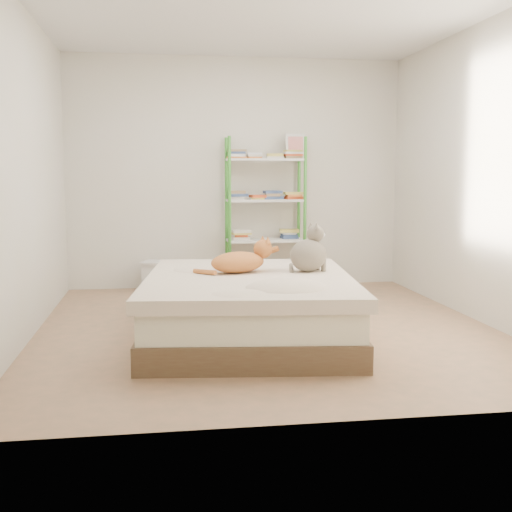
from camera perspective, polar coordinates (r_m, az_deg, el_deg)
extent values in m
cube|color=tan|center=(5.45, 0.93, -6.41)|extent=(3.80, 4.20, 0.01)
cube|color=silver|center=(5.46, 0.99, 21.16)|extent=(3.80, 4.20, 0.01)
cube|color=beige|center=(7.38, -1.77, 7.35)|extent=(3.80, 0.01, 2.60)
cube|color=beige|center=(3.25, 7.16, 7.39)|extent=(3.80, 0.01, 2.60)
cube|color=beige|center=(5.33, -19.80, 6.96)|extent=(0.01, 4.20, 2.60)
cube|color=beige|center=(5.92, 19.56, 6.96)|extent=(0.01, 4.20, 2.60)
cube|color=#4B3425|center=(5.08, -0.61, -6.31)|extent=(1.76, 2.10, 0.19)
cube|color=#F4EECA|center=(5.04, -0.62, -4.06)|extent=(1.71, 2.04, 0.21)
cube|color=beige|center=(5.01, -0.62, -2.32)|extent=(1.80, 2.15, 0.10)
cylinder|color=green|center=(7.00, -2.36, 3.67)|extent=(0.04, 0.04, 1.70)
cylinder|color=green|center=(7.32, -2.63, 3.82)|extent=(0.04, 0.04, 1.70)
cylinder|color=green|center=(7.14, 4.37, 3.72)|extent=(0.04, 0.04, 1.70)
cylinder|color=green|center=(7.45, 3.82, 3.88)|extent=(0.04, 0.04, 1.70)
cube|color=silver|center=(7.30, 0.82, -2.11)|extent=(0.86, 0.34, 0.02)
cube|color=silver|center=(7.24, 0.82, 1.41)|extent=(0.86, 0.34, 0.02)
cube|color=silver|center=(7.21, 0.83, 4.97)|extent=(0.86, 0.34, 0.02)
cube|color=silver|center=(7.20, 0.84, 8.55)|extent=(0.86, 0.34, 0.02)
cube|color=#C84720|center=(7.25, -1.52, -1.71)|extent=(0.20, 0.16, 0.09)
cube|color=#C84720|center=(7.29, 0.82, -1.66)|extent=(0.20, 0.16, 0.09)
cube|color=#C84720|center=(7.35, 3.13, -1.60)|extent=(0.20, 0.16, 0.09)
cube|color=#C84720|center=(7.19, -1.54, 1.83)|extent=(0.20, 0.16, 0.09)
cube|color=#C84720|center=(7.29, 3.15, 1.89)|extent=(0.20, 0.16, 0.09)
cube|color=#C84720|center=(7.16, -1.55, 5.41)|extent=(0.20, 0.16, 0.09)
cube|color=#C84720|center=(7.19, 0.04, 5.42)|extent=(0.20, 0.16, 0.09)
cube|color=#C84720|center=(7.22, 1.62, 5.43)|extent=(0.20, 0.16, 0.09)
cube|color=#C84720|center=(7.26, 3.18, 5.43)|extent=(0.20, 0.16, 0.09)
cube|color=#C84720|center=(7.16, -1.56, 9.01)|extent=(0.20, 0.16, 0.09)
cube|color=#C84720|center=(7.19, 0.04, 9.01)|extent=(0.20, 0.16, 0.09)
cube|color=#C84720|center=(7.22, 1.63, 9.00)|extent=(0.20, 0.16, 0.09)
cube|color=#C84720|center=(7.26, 3.20, 8.98)|extent=(0.20, 0.16, 0.09)
cube|color=silver|center=(7.32, 3.53, 9.71)|extent=(0.22, 0.06, 0.28)
cube|color=red|center=(7.31, 3.55, 9.71)|extent=(0.17, 0.04, 0.22)
cube|color=#AE7243|center=(6.35, 1.55, -2.93)|extent=(0.60, 0.57, 0.33)
cube|color=#6F2197|center=(6.21, 2.72, -3.23)|extent=(0.25, 0.16, 0.07)
cube|color=#AE7243|center=(6.17, 1.81, -1.69)|extent=(0.48, 0.37, 0.10)
cube|color=silver|center=(7.17, -8.80, -1.91)|extent=(0.33, 0.31, 0.31)
cube|color=silver|center=(7.14, -8.83, -0.57)|extent=(0.37, 0.35, 0.03)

